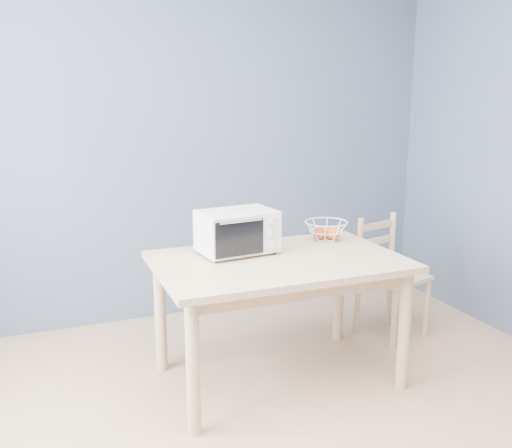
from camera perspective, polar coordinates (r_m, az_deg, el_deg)
name	(u,v)px	position (r m, az deg, el deg)	size (l,w,h in m)	color
room	(334,194)	(2.18, 7.79, 2.96)	(4.01, 4.51, 2.61)	tan
dining_table	(279,275)	(3.30, 2.28, -5.15)	(1.40, 0.90, 0.75)	tan
toaster_oven	(235,231)	(3.33, -2.16, -0.75)	(0.47, 0.37, 0.26)	beige
fruit_basket	(326,231)	(3.68, 6.97, -0.66)	(0.33, 0.33, 0.13)	white
dining_chair	(389,278)	(4.12, 13.13, -5.24)	(0.48, 0.48, 0.84)	tan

